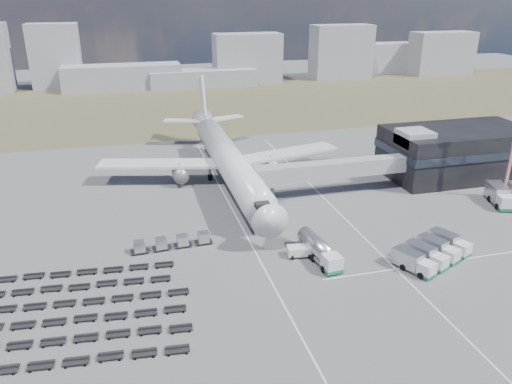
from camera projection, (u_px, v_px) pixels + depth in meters
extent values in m
plane|color=#565659|center=(272.00, 256.00, 73.89)|extent=(420.00, 420.00, 0.00)
cube|color=brown|center=(181.00, 104.00, 172.40)|extent=(420.00, 90.00, 0.01)
cube|color=silver|center=(250.00, 243.00, 77.89)|extent=(0.25, 110.00, 0.01)
cube|color=silver|center=(356.00, 230.00, 82.17)|extent=(0.25, 110.00, 0.01)
cube|color=silver|center=(451.00, 261.00, 72.67)|extent=(40.00, 0.25, 0.01)
cube|color=black|center=(458.00, 152.00, 104.91)|extent=(30.00, 16.00, 10.00)
cube|color=#262D38|center=(459.00, 147.00, 104.46)|extent=(30.40, 16.40, 1.60)
cube|color=#939399|center=(415.00, 138.00, 98.57)|extent=(6.00, 6.00, 3.00)
cube|color=#939399|center=(333.00, 169.00, 94.63)|extent=(29.80, 3.00, 3.00)
cube|color=#939399|center=(265.00, 176.00, 91.00)|extent=(4.00, 3.60, 3.40)
cylinder|color=slate|center=(272.00, 187.00, 92.76)|extent=(0.70, 0.70, 5.10)
cylinder|color=black|center=(272.00, 198.00, 93.56)|extent=(1.40, 0.90, 1.40)
cylinder|color=silver|center=(229.00, 160.00, 98.76)|extent=(5.60, 48.00, 5.60)
cone|color=silver|center=(265.00, 214.00, 75.03)|extent=(5.60, 5.00, 5.60)
cone|color=silver|center=(205.00, 123.00, 123.54)|extent=(5.60, 8.00, 5.60)
cube|color=black|center=(262.00, 204.00, 76.52)|extent=(2.20, 2.00, 0.80)
cube|color=silver|center=(161.00, 164.00, 100.61)|extent=(25.59, 11.38, 0.50)
cube|color=silver|center=(284.00, 154.00, 106.78)|extent=(25.59, 11.38, 0.50)
cylinder|color=slate|center=(180.00, 173.00, 100.29)|extent=(3.00, 5.00, 3.00)
cylinder|color=slate|center=(270.00, 165.00, 104.80)|extent=(3.00, 5.00, 3.00)
cube|color=silver|center=(182.00, 121.00, 123.87)|extent=(9.49, 5.63, 0.35)
cube|color=silver|center=(225.00, 118.00, 126.49)|extent=(9.49, 5.63, 0.35)
cube|color=silver|center=(203.00, 97.00, 124.08)|extent=(0.50, 9.06, 11.45)
cylinder|color=slate|center=(256.00, 223.00, 81.48)|extent=(0.50, 0.50, 2.50)
cylinder|color=slate|center=(210.00, 174.00, 103.11)|extent=(0.60, 0.60, 2.50)
cylinder|color=slate|center=(240.00, 172.00, 104.63)|extent=(0.60, 0.60, 2.50)
cylinder|color=black|center=(256.00, 227.00, 81.76)|extent=(0.50, 1.20, 1.20)
cube|color=#9296A0|center=(56.00, 56.00, 197.67)|extent=(18.92, 12.00, 24.67)
cube|color=#9296A0|center=(122.00, 77.00, 196.19)|extent=(45.32, 12.00, 9.54)
cube|color=#9296A0|center=(203.00, 78.00, 203.10)|extent=(43.06, 12.00, 6.73)
cube|color=#9296A0|center=(247.00, 58.00, 209.82)|extent=(27.91, 12.00, 19.99)
cube|color=#9296A0|center=(341.00, 52.00, 219.21)|extent=(26.05, 12.00, 22.75)
cube|color=#9296A0|center=(377.00, 58.00, 234.26)|extent=(35.22, 12.00, 13.63)
cube|color=#9296A0|center=(442.00, 53.00, 230.30)|extent=(28.50, 12.00, 18.96)
cube|color=silver|center=(332.00, 263.00, 69.29)|extent=(2.63, 2.63, 2.30)
cube|color=#14714F|center=(331.00, 269.00, 69.62)|extent=(2.74, 2.74, 0.50)
cylinder|color=#B8B8BD|center=(316.00, 244.00, 73.35)|extent=(3.26, 7.71, 2.50)
cube|color=slate|center=(315.00, 251.00, 73.79)|extent=(3.16, 7.70, 0.35)
cylinder|color=black|center=(320.00, 258.00, 72.58)|extent=(2.70, 1.36, 1.10)
cube|color=silver|center=(299.00, 251.00, 73.67)|extent=(3.80, 2.48, 1.57)
cube|color=silver|center=(241.00, 173.00, 102.66)|extent=(3.63, 6.90, 3.07)
cube|color=#14714F|center=(241.00, 178.00, 103.13)|extent=(3.76, 7.03, 0.49)
cube|color=silver|center=(427.00, 269.00, 68.21)|extent=(2.69, 2.64, 1.97)
cube|color=#14714F|center=(426.00, 274.00, 68.49)|extent=(2.81, 2.76, 0.40)
cube|color=#B8B8BD|center=(408.00, 258.00, 70.33)|extent=(3.65, 4.64, 2.33)
cube|color=silver|center=(439.00, 262.00, 69.99)|extent=(2.69, 2.64, 1.97)
cube|color=#14714F|center=(438.00, 267.00, 70.27)|extent=(2.81, 2.76, 0.40)
cube|color=#B8B8BD|center=(420.00, 252.00, 72.11)|extent=(3.65, 4.64, 2.33)
cube|color=silver|center=(451.00, 256.00, 71.76)|extent=(2.69, 2.64, 1.97)
cube|color=#14714F|center=(450.00, 260.00, 72.05)|extent=(2.81, 2.76, 0.40)
cube|color=#B8B8BD|center=(432.00, 245.00, 73.89)|extent=(3.65, 4.64, 2.33)
cube|color=silver|center=(462.00, 249.00, 73.54)|extent=(2.69, 2.64, 1.97)
cube|color=#14714F|center=(462.00, 254.00, 73.83)|extent=(2.81, 2.76, 0.40)
cube|color=#B8B8BD|center=(444.00, 239.00, 75.66)|extent=(3.65, 4.64, 2.33)
cube|color=silver|center=(506.00, 203.00, 88.84)|extent=(3.21, 3.13, 2.47)
cube|color=#14714F|center=(505.00, 208.00, 89.20)|extent=(3.35, 3.27, 0.51)
cube|color=#B8B8BD|center=(497.00, 192.00, 92.31)|extent=(4.12, 5.74, 2.92)
cube|color=black|center=(140.00, 251.00, 74.73)|extent=(2.73, 1.77, 0.18)
cube|color=#B8B8BD|center=(139.00, 246.00, 74.40)|extent=(1.71, 1.71, 1.52)
cube|color=black|center=(161.00, 248.00, 75.66)|extent=(2.73, 1.77, 0.18)
cube|color=#B8B8BD|center=(161.00, 243.00, 75.33)|extent=(1.71, 1.71, 1.52)
cube|color=black|center=(183.00, 245.00, 76.59)|extent=(2.73, 1.77, 0.18)
cube|color=#B8B8BD|center=(182.00, 240.00, 76.27)|extent=(1.71, 1.71, 1.52)
cube|color=black|center=(203.00, 242.00, 77.52)|extent=(2.73, 1.77, 0.18)
cube|color=#B8B8BD|center=(203.00, 237.00, 77.20)|extent=(1.71, 1.71, 1.52)
cube|color=black|center=(59.00, 362.00, 52.45)|extent=(28.26, 3.63, 0.64)
cube|color=black|center=(65.00, 340.00, 55.83)|extent=(28.26, 3.63, 0.64)
cube|color=black|center=(70.00, 320.00, 59.22)|extent=(28.26, 3.63, 0.64)
cube|color=black|center=(75.00, 302.00, 62.60)|extent=(28.26, 3.63, 0.64)
cube|color=black|center=(79.00, 286.00, 65.98)|extent=(24.74, 3.34, 0.64)
cube|color=black|center=(83.00, 271.00, 69.36)|extent=(24.74, 3.34, 0.64)
cube|color=#565659|center=(503.00, 199.00, 93.90)|extent=(1.80, 1.80, 0.27)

